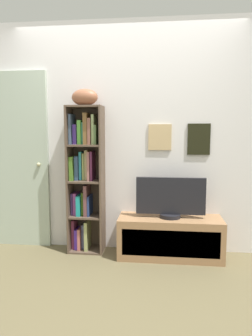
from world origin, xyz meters
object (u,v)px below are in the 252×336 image
(television, at_px, (171,198))
(door, at_px, (14,160))
(football, at_px, (85,97))
(tv_stand, at_px, (170,237))
(bookshelf, at_px, (85,179))

(television, height_order, door, door)
(football, relative_size, tv_stand, 0.27)
(football, xyz_separation_m, television, (0.93, -0.07, -1.06))
(bookshelf, bearing_deg, television, -5.83)
(tv_stand, height_order, door, door)
(bookshelf, relative_size, tv_stand, 1.47)
(bookshelf, xyz_separation_m, football, (0.02, -0.03, 0.90))
(door, bearing_deg, television, -5.61)
(tv_stand, relative_size, television, 1.51)
(football, relative_size, door, 0.15)
(bookshelf, xyz_separation_m, tv_stand, (0.95, -0.10, -0.60))
(bookshelf, distance_m, television, 0.97)
(bookshelf, bearing_deg, door, 174.63)
(television, bearing_deg, door, 174.39)
(tv_stand, bearing_deg, football, 175.69)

